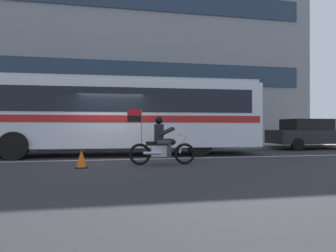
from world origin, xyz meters
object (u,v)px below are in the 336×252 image
(transit_bus, at_px, (117,111))
(parked_sedan_curbside, at_px, (309,133))
(traffic_cone, at_px, (81,159))
(motorcycle_with_rider, at_px, (162,144))
(fire_hydrant, at_px, (32,141))

(transit_bus, bearing_deg, parked_sedan_curbside, 7.62)
(traffic_cone, bearing_deg, parked_sedan_curbside, 24.00)
(parked_sedan_curbside, relative_size, traffic_cone, 8.04)
(motorcycle_with_rider, bearing_deg, traffic_cone, -174.41)
(transit_bus, xyz_separation_m, traffic_cone, (-1.08, -3.71, -1.63))
(motorcycle_with_rider, xyz_separation_m, traffic_cone, (-2.46, -0.24, -0.41))
(transit_bus, distance_m, traffic_cone, 4.19)
(transit_bus, xyz_separation_m, parked_sedan_curbside, (10.36, 1.39, -1.03))
(motorcycle_with_rider, height_order, traffic_cone, motorcycle_with_rider)
(motorcycle_with_rider, height_order, parked_sedan_curbside, motorcycle_with_rider)
(transit_bus, relative_size, fire_hydrant, 16.25)
(parked_sedan_curbside, height_order, fire_hydrant, parked_sedan_curbside)
(fire_hydrant, bearing_deg, traffic_cone, -64.44)
(motorcycle_with_rider, distance_m, traffic_cone, 2.51)
(parked_sedan_curbside, bearing_deg, transit_bus, -172.38)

